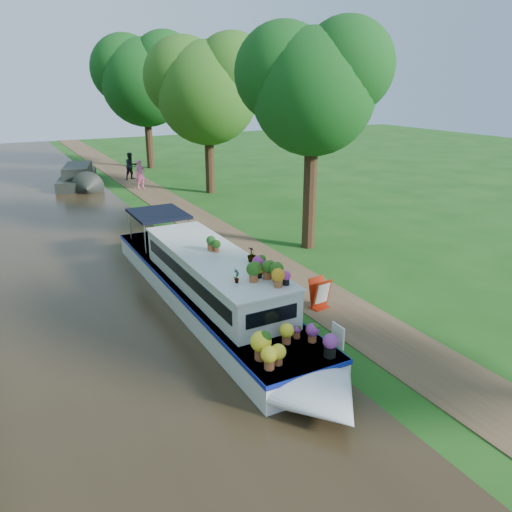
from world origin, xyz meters
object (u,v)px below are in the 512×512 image
(sandwich_board, at_px, (320,295))
(pedestrian_dark, at_px, (131,166))
(second_boat, at_px, (78,177))
(pedestrian_pink, at_px, (140,174))
(plant_boat, at_px, (214,286))

(sandwich_board, height_order, pedestrian_dark, pedestrian_dark)
(second_boat, bearing_deg, pedestrian_dark, 20.60)
(pedestrian_pink, bearing_deg, plant_boat, -113.87)
(plant_boat, distance_m, pedestrian_pink, 19.33)
(sandwich_board, relative_size, pedestrian_pink, 0.51)
(second_boat, bearing_deg, sandwich_board, -66.68)
(plant_boat, height_order, pedestrian_dark, plant_boat)
(pedestrian_pink, relative_size, pedestrian_dark, 0.99)
(second_boat, xyz_separation_m, pedestrian_pink, (3.36, -3.20, 0.40))
(sandwich_board, xyz_separation_m, pedestrian_pink, (0.24, 20.37, 0.50))
(plant_boat, bearing_deg, sandwich_board, -23.79)
(second_boat, relative_size, pedestrian_dark, 3.96)
(plant_boat, distance_m, second_boat, 22.26)
(second_boat, bearing_deg, plant_boat, -73.80)
(pedestrian_pink, distance_m, pedestrian_dark, 3.52)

